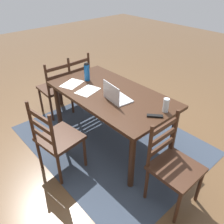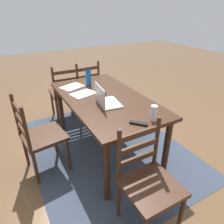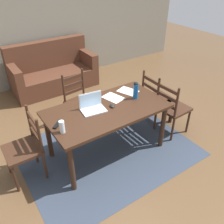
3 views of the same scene
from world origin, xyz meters
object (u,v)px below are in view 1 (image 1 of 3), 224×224
object	(u,v)px
water_bottle	(87,71)
computer_mouse	(107,89)
laptop	(115,96)
dining_table	(111,99)
chair_far_head	(57,139)
chair_left_far	(173,165)
tv_remote	(155,116)
chair_right_far	(56,88)
chair_right_near	(75,82)
drinking_glass	(166,105)

from	to	relation	value
water_bottle	computer_mouse	size ratio (longest dim) A/B	2.60
laptop	dining_table	bearing A→B (deg)	-25.98
chair_far_head	computer_mouse	world-z (taller)	chair_far_head
computer_mouse	chair_left_far	bearing A→B (deg)	-171.08
water_bottle	dining_table	bearing A→B (deg)	179.69
chair_left_far	laptop	size ratio (longest dim) A/B	2.74
laptop	tv_remote	size ratio (longest dim) A/B	2.04
chair_left_far	tv_remote	xyz separation A→B (m)	(0.40, -0.17, 0.31)
chair_left_far	chair_right_far	size ratio (longest dim) A/B	1.00
dining_table	chair_left_far	size ratio (longest dim) A/B	1.75
chair_left_far	chair_far_head	size ratio (longest dim) A/B	1.00
chair_right_far	laptop	distance (m)	1.35
chair_right_near	laptop	size ratio (longest dim) A/B	2.74
chair_left_far	chair_right_near	xyz separation A→B (m)	(2.24, -0.36, 0.00)
chair_right_near	water_bottle	world-z (taller)	water_bottle
chair_left_far	drinking_glass	bearing A→B (deg)	-40.29
computer_mouse	chair_far_head	bearing A→B (deg)	113.74
chair_right_far	chair_right_near	xyz separation A→B (m)	(0.00, -0.36, 0.00)
laptop	computer_mouse	xyz separation A→B (m)	(0.26, -0.10, -0.04)
chair_left_far	water_bottle	xyz separation A→B (m)	(1.62, -0.18, 0.43)
chair_right_far	chair_far_head	distance (m)	1.29
dining_table	chair_right_far	bearing A→B (deg)	9.21
dining_table	chair_far_head	world-z (taller)	chair_far_head
computer_mouse	tv_remote	distance (m)	0.80
chair_right_far	chair_left_far	bearing A→B (deg)	-179.96
water_bottle	computer_mouse	distance (m)	0.43
tv_remote	dining_table	bearing A→B (deg)	-131.95
chair_right_near	drinking_glass	world-z (taller)	chair_right_near
dining_table	drinking_glass	world-z (taller)	drinking_glass
drinking_glass	chair_far_head	bearing A→B (deg)	53.68
dining_table	chair_right_near	world-z (taller)	chair_right_near
chair_far_head	computer_mouse	size ratio (longest dim) A/B	9.50
chair_right_near	computer_mouse	size ratio (longest dim) A/B	9.50
chair_right_near	water_bottle	size ratio (longest dim) A/B	3.66
chair_right_near	chair_right_far	bearing A→B (deg)	90.00
chair_far_head	tv_remote	world-z (taller)	chair_far_head
chair_left_far	chair_right_near	distance (m)	2.27
water_bottle	tv_remote	size ratio (longest dim) A/B	1.53
water_bottle	drinking_glass	bearing A→B (deg)	-172.84
chair_left_far	drinking_glass	distance (m)	0.64
chair_right_near	chair_left_far	bearing A→B (deg)	170.82
chair_right_far	laptop	bearing A→B (deg)	-175.85
tv_remote	chair_far_head	bearing A→B (deg)	-82.35
laptop	drinking_glass	xyz separation A→B (m)	(-0.54, -0.24, 0.02)
chair_right_near	drinking_glass	bearing A→B (deg)	179.19
drinking_glass	tv_remote	world-z (taller)	drinking_glass
laptop	drinking_glass	bearing A→B (deg)	-155.94
chair_right_near	laptop	xyz separation A→B (m)	(-1.30, 0.27, 0.36)
chair_right_far	tv_remote	bearing A→B (deg)	-174.72
tv_remote	laptop	bearing A→B (deg)	-123.02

